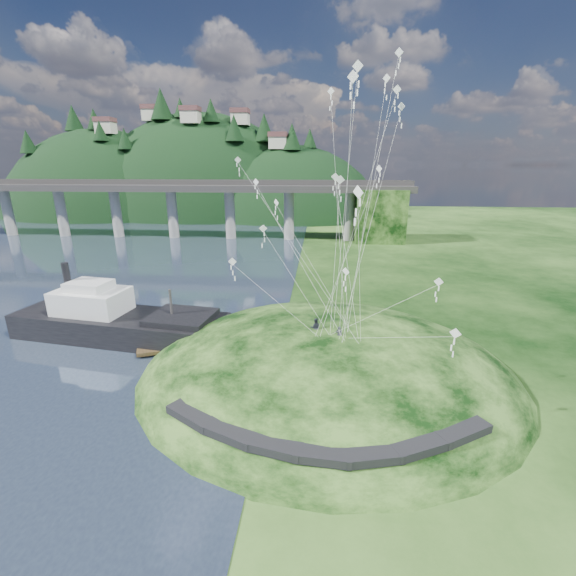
{
  "coord_description": "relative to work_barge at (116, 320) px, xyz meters",
  "views": [
    {
      "loc": [
        6.97,
        -30.25,
        18.63
      ],
      "look_at": [
        4.0,
        6.0,
        7.0
      ],
      "focal_mm": 24.0,
      "sensor_mm": 36.0,
      "label": 1
    }
  ],
  "objects": [
    {
      "name": "bridge",
      "position": [
        -11.0,
        62.09,
        7.6
      ],
      "size": [
        160.0,
        11.0,
        15.0
      ],
      "color": "#2D2B2B",
      "rests_on": "ground"
    },
    {
      "name": "far_ridge",
      "position": [
        -28.12,
        114.2,
        -9.54
      ],
      "size": [
        153.0,
        70.0,
        94.5
      ],
      "color": "black",
      "rests_on": "ground"
    },
    {
      "name": "ground",
      "position": [
        15.46,
        -7.97,
        -2.1
      ],
      "size": [
        320.0,
        320.0,
        0.0
      ],
      "primitive_type": "plane",
      "color": "black",
      "rests_on": "ground"
    },
    {
      "name": "work_barge",
      "position": [
        0.0,
        0.0,
        0.0
      ],
      "size": [
        24.63,
        9.83,
        8.38
      ],
      "color": "black",
      "rests_on": "ground"
    },
    {
      "name": "grass_hill",
      "position": [
        23.46,
        -5.97,
        -3.6
      ],
      "size": [
        36.0,
        32.0,
        13.0
      ],
      "color": "black",
      "rests_on": "ground"
    },
    {
      "name": "wooden_dock",
      "position": [
        11.05,
        -1.12,
        -1.62
      ],
      "size": [
        14.88,
        7.99,
        1.08
      ],
      "color": "#342615",
      "rests_on": "ground"
    },
    {
      "name": "kite_swarm",
      "position": [
        23.82,
        -3.53,
        15.41
      ],
      "size": [
        18.71,
        18.19,
        21.23
      ],
      "color": "white",
      "rests_on": "ground"
    },
    {
      "name": "footpath",
      "position": [
        22.92,
        -17.72,
        -0.02
      ],
      "size": [
        22.29,
        5.84,
        0.83
      ],
      "color": "black",
      "rests_on": "ground"
    },
    {
      "name": "kite_flyers",
      "position": [
        22.77,
        -7.22,
        3.73
      ],
      "size": [
        2.78,
        1.84,
        1.84
      ],
      "color": "#23252F",
      "rests_on": "ground"
    }
  ]
}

